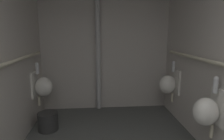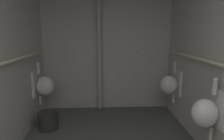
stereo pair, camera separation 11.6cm
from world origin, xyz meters
name	(u,v)px [view 2 (the right image)]	position (x,y,z in m)	size (l,w,h in m)	color
wall_back	(107,47)	(0.00, 3.69, 1.26)	(2.64, 0.06, 2.53)	beige
urinal_left_mid	(44,86)	(-1.11, 3.11, 0.64)	(0.32, 0.30, 0.76)	silver
urinal_right_mid	(206,112)	(1.11, 1.87, 0.64)	(0.32, 0.30, 0.76)	silver
urinal_right_far	(170,84)	(1.11, 3.09, 0.64)	(0.32, 0.30, 0.76)	silver
supply_pipe_right	(221,65)	(1.20, 1.83, 1.20)	(0.06, 2.99, 0.06)	beige
standpipe_back_wall	(99,47)	(-0.15, 3.58, 1.26)	(0.09, 0.09, 2.48)	#B2B2B2
waste_bin	(48,120)	(-0.98, 2.79, 0.14)	(0.32, 0.32, 0.29)	#2D2D2D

